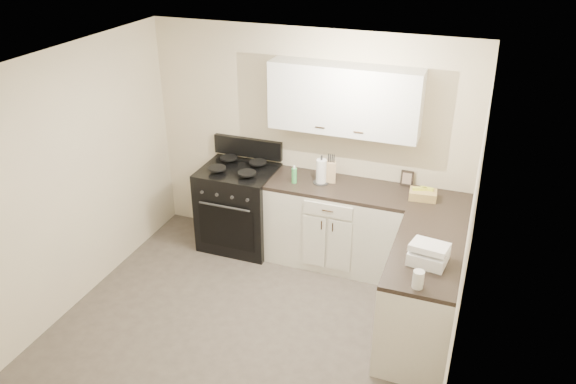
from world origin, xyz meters
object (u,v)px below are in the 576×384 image
(paper_towel, at_px, (321,171))
(countertop_grill, at_px, (428,256))
(stove, at_px, (240,209))
(knife_block, at_px, (331,172))
(wicker_basket, at_px, (423,195))

(paper_towel, bearing_deg, countertop_grill, -41.42)
(stove, height_order, knife_block, knife_block)
(stove, xyz_separation_m, knife_block, (1.05, 0.09, 0.59))
(wicker_basket, bearing_deg, countertop_grill, -79.83)
(paper_towel, height_order, wicker_basket, paper_towel)
(paper_towel, relative_size, countertop_grill, 0.89)
(wicker_basket, bearing_deg, stove, -179.04)
(stove, distance_m, countertop_grill, 2.54)
(knife_block, height_order, paper_towel, paper_towel)
(paper_towel, height_order, countertop_grill, paper_towel)
(paper_towel, bearing_deg, stove, -178.15)
(stove, bearing_deg, knife_block, 5.09)
(knife_block, bearing_deg, paper_towel, -160.54)
(paper_towel, relative_size, wicker_basket, 1.00)
(stove, xyz_separation_m, countertop_grill, (2.23, -1.09, 0.53))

